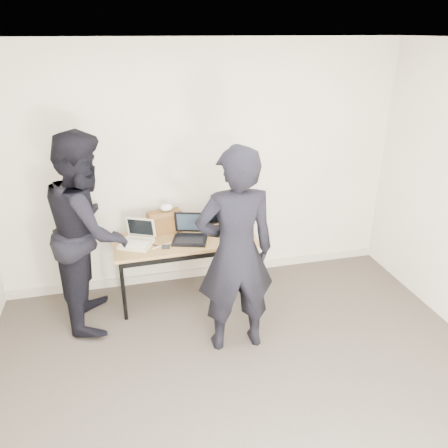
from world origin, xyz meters
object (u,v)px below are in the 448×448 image
object	(u,v)px
desk	(185,244)
laptop_center	(190,234)
leather_satchel	(165,221)
person_typist	(236,253)
laptop_beige	(137,240)
person_observer	(89,230)
equipment_box	(237,220)
laptop_right	(225,224)

from	to	relation	value
desk	laptop_center	size ratio (longest dim) A/B	3.46
leather_satchel	person_typist	size ratio (longest dim) A/B	0.20
laptop_center	leather_satchel	xyz separation A→B (m)	(-0.24, 0.24, 0.07)
desk	laptop_beige	distance (m)	0.51
desk	leather_satchel	distance (m)	0.34
laptop_beige	person_observer	distance (m)	0.51
leather_satchel	person_observer	size ratio (longest dim) A/B	0.20
laptop_beige	desk	bearing A→B (deg)	26.69
person_typist	person_observer	size ratio (longest dim) A/B	0.99
laptop_beige	person_typist	size ratio (longest dim) A/B	0.21
desk	laptop_center	xyz separation A→B (m)	(0.06, -0.02, 0.12)
equipment_box	person_observer	bearing A→B (deg)	-168.93
laptop_beige	leather_satchel	bearing A→B (deg)	62.63
equipment_box	person_observer	world-z (taller)	person_observer
laptop_right	person_typist	xyz separation A→B (m)	(-0.16, -1.05, 0.20)
laptop_right	leather_satchel	world-z (taller)	leather_satchel
desk	person_typist	xyz separation A→B (m)	(0.32, -0.90, 0.31)
person_typist	laptop_center	bearing A→B (deg)	-73.18
laptop_beige	person_observer	bearing A→B (deg)	-140.29
desk	laptop_right	bearing A→B (deg)	15.78
laptop_beige	equipment_box	world-z (taller)	laptop_beige
laptop_beige	laptop_right	size ratio (longest dim) A/B	1.18
person_observer	laptop_center	bearing A→B (deg)	-81.31
laptop_beige	equipment_box	size ratio (longest dim) A/B	1.52
person_observer	laptop_right	bearing A→B (deg)	-76.49
laptop_center	person_typist	xyz separation A→B (m)	(0.26, -0.88, 0.19)
desk	equipment_box	xyz separation A→B (m)	(0.63, 0.19, 0.14)
leather_satchel	person_typist	xyz separation A→B (m)	(0.50, -1.12, 0.12)
desk	equipment_box	size ratio (longest dim) A/B	5.56
desk	equipment_box	world-z (taller)	equipment_box
laptop_center	laptop_right	size ratio (longest dim) A/B	1.25
laptop_center	laptop_right	xyz separation A→B (m)	(0.41, 0.16, -0.01)
laptop_right	person_observer	size ratio (longest dim) A/B	0.18
equipment_box	laptop_beige	bearing A→B (deg)	-170.01
desk	person_observer	distance (m)	1.01
equipment_box	person_typist	bearing A→B (deg)	-106.03
laptop_center	person_observer	size ratio (longest dim) A/B	0.22
laptop_beige	equipment_box	xyz separation A→B (m)	(1.12, 0.20, 0.03)
laptop_right	leather_satchel	xyz separation A→B (m)	(-0.66, 0.08, 0.07)
leather_satchel	equipment_box	distance (m)	0.81
leather_satchel	person_observer	bearing A→B (deg)	-164.73
desk	equipment_box	distance (m)	0.67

